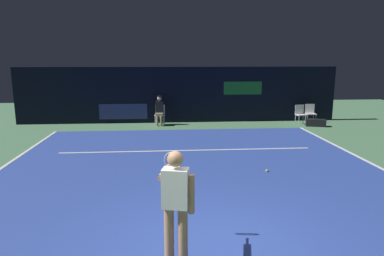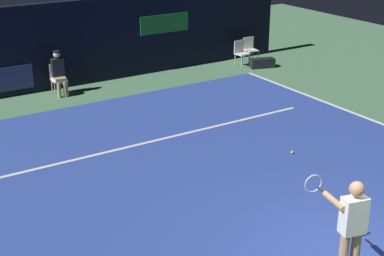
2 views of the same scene
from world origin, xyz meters
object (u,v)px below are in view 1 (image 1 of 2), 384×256
at_px(courtside_chair_far, 301,113).
at_px(line_judge_on_chair, 160,110).
at_px(tennis_player, 176,202).
at_px(courtside_chair_near, 310,112).
at_px(equipment_bag, 316,123).
at_px(tennis_ball, 267,171).

bearing_deg(courtside_chair_far, line_judge_on_chair, 177.52).
xyz_separation_m(tennis_player, courtside_chair_far, (6.08, 10.65, -0.49)).
height_order(courtside_chair_near, equipment_bag, courtside_chair_near).
xyz_separation_m(tennis_player, tennis_ball, (2.54, 4.02, -0.94)).
distance_m(line_judge_on_chair, courtside_chair_near, 7.01).
distance_m(tennis_player, line_judge_on_chair, 10.94).
height_order(tennis_ball, equipment_bag, equipment_bag).
bearing_deg(tennis_player, courtside_chair_far, 60.30).
bearing_deg(tennis_ball, equipment_bag, 56.41).
distance_m(line_judge_on_chair, equipment_bag, 7.00).
relative_size(tennis_player, tennis_ball, 25.44).
bearing_deg(equipment_bag, tennis_ball, -106.52).
relative_size(line_judge_on_chair, equipment_bag, 1.57).
bearing_deg(equipment_bag, line_judge_on_chair, -169.95).
relative_size(tennis_player, courtside_chair_near, 1.97).
xyz_separation_m(courtside_chair_near, courtside_chair_far, (-0.56, -0.23, 0.00)).
bearing_deg(equipment_bag, tennis_player, -106.01).
height_order(line_judge_on_chair, equipment_bag, line_judge_on_chair).
xyz_separation_m(courtside_chair_near, equipment_bag, (-0.08, -0.81, -0.34)).
distance_m(tennis_player, courtside_chair_far, 12.27).
relative_size(courtside_chair_far, tennis_ball, 12.94).
bearing_deg(line_judge_on_chair, equipment_bag, -7.02).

